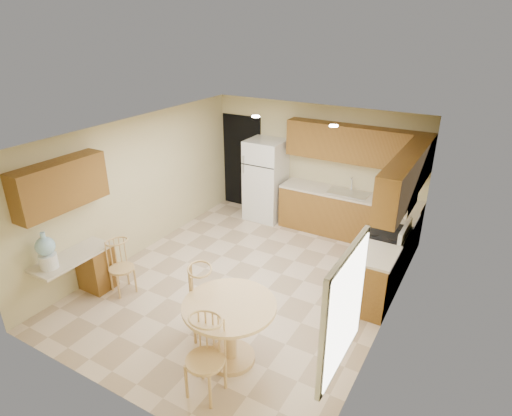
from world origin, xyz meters
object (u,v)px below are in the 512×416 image
Objects in this scene: dining_table at (230,324)px; chair_table_a at (201,299)px; refrigerator at (266,180)px; water_crock at (46,252)px; stove at (383,255)px; chair_desk at (117,265)px; chair_table_b at (199,357)px.

chair_table_a is at bearing 164.81° from dining_table.
water_crock is (-1.05, -4.47, 0.15)m from refrigerator.
stove is 1.23× the size of chair_desk.
dining_table is at bearing 36.49° from chair_table_a.
chair_desk is at bearing -144.65° from stove.
stove is at bearing -110.40° from chair_table_b.
refrigerator is 4.59m from water_crock.
stove is at bearing 145.22° from chair_desk.
dining_table is 1.14× the size of chair_table_b.
dining_table is (-1.17, -2.79, 0.09)m from stove.
chair_desk is (-2.30, 0.32, -0.02)m from dining_table.
chair_table_a is at bearing 104.17° from chair_desk.
chair_table_a is 2.32m from water_crock.
stove is 0.94× the size of dining_table.
chair_table_a reaches higher than chair_table_b.
stove is at bearing -22.99° from refrigerator.
water_crock reaches higher than chair_table_b.
refrigerator is 1.71× the size of chair_table_b.
chair_desk is 1.59× the size of water_crock.
chair_table_b is at bearing -69.54° from refrigerator.
dining_table is 2.08× the size of water_crock.
chair_desk is (-0.60, -3.68, -0.33)m from refrigerator.
stove is 3.66m from chair_table_b.
chair_table_a reaches higher than chair_desk.
chair_table_b is 1.83× the size of water_crock.
chair_desk is (-1.75, 0.17, -0.10)m from chair_table_a.
stove is 1.04× the size of chair_table_a.
chair_desk is at bearing -134.01° from chair_table_a.
stove is at bearing 39.62° from water_crock.
refrigerator reaches higher than chair_table_a.
dining_table is 0.69m from chair_table_b.
stove reaches higher than chair_table_b.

